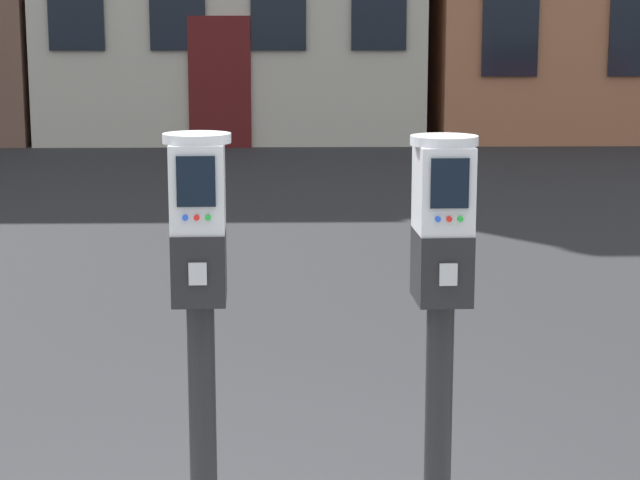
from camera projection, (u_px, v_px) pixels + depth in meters
parking_meter_near_kerb at (200, 281)px, 3.66m from camera, size 0.22×0.26×1.52m
parking_meter_twin_adjacent at (441, 281)px, 3.68m from camera, size 0.22×0.26×1.51m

